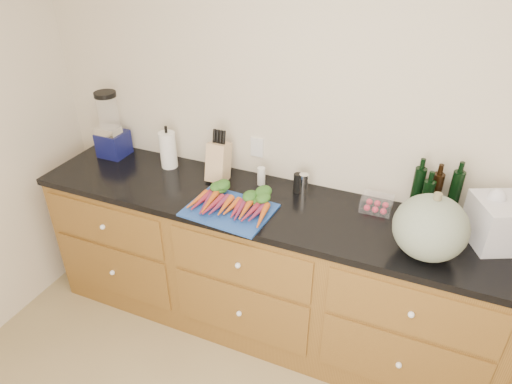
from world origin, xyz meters
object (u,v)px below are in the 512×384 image
at_px(cutting_board, 229,210).
at_px(squash, 430,228).
at_px(carrots, 232,202).
at_px(blender_appliance, 111,128).
at_px(paper_towel, 168,150).
at_px(tomato_box, 377,204).
at_px(knife_block, 218,162).

xyz_separation_m(cutting_board, squash, (1.02, 0.03, 0.15)).
height_order(carrots, blender_appliance, blender_appliance).
height_order(squash, paper_towel, squash).
bearing_deg(squash, paper_towel, 169.82).
relative_size(paper_towel, tomato_box, 1.41).
relative_size(carrots, paper_towel, 1.85).
xyz_separation_m(cutting_board, tomato_box, (0.74, 0.33, 0.03)).
distance_m(cutting_board, knife_block, 0.39).
xyz_separation_m(blender_appliance, tomato_box, (1.75, 0.01, -0.15)).
xyz_separation_m(cutting_board, paper_towel, (-0.58, 0.32, 0.11)).
bearing_deg(squash, blender_appliance, 172.01).
bearing_deg(knife_block, blender_appliance, 178.74).
bearing_deg(cutting_board, tomato_box, 24.15).
distance_m(carrots, blender_appliance, 1.07).
relative_size(cutting_board, squash, 1.34).
relative_size(blender_appliance, paper_towel, 1.86).
bearing_deg(tomato_box, knife_block, -178.19).
xyz_separation_m(paper_towel, knife_block, (0.37, -0.02, -0.00)).
bearing_deg(paper_towel, cutting_board, -28.72).
bearing_deg(tomato_box, blender_appliance, -179.59).
xyz_separation_m(cutting_board, knife_block, (-0.22, 0.30, 0.11)).
relative_size(squash, tomato_box, 2.06).
height_order(squash, knife_block, squash).
relative_size(carrots, squash, 1.27).
bearing_deg(paper_towel, blender_appliance, -179.68).
xyz_separation_m(squash, blender_appliance, (-2.03, 0.29, 0.04)).
bearing_deg(carrots, squash, -0.10).
bearing_deg(carrots, knife_block, 129.04).
distance_m(paper_towel, knife_block, 0.37).
distance_m(cutting_board, tomato_box, 0.81).
bearing_deg(cutting_board, blender_appliance, 162.62).
bearing_deg(blender_appliance, tomato_box, 0.41).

